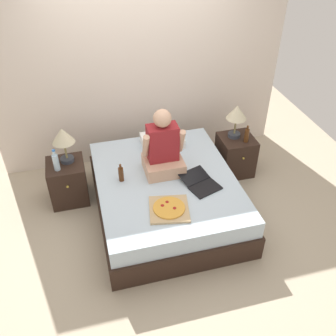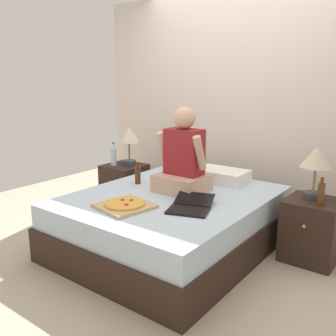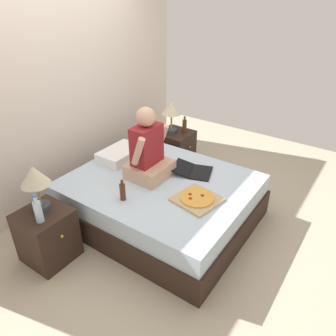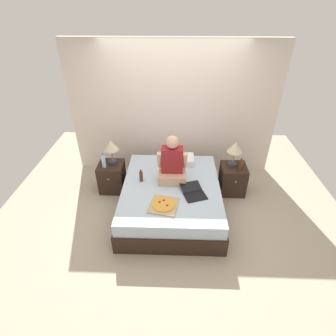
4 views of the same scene
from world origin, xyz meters
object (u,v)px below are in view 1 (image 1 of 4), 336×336
(water_bottle, at_px, (56,162))
(laptop, at_px, (202,184))
(nightstand_right, at_px, (235,155))
(lamp_on_left_nightstand, at_px, (63,138))
(person_seated, at_px, (163,150))
(nightstand_left, at_px, (68,182))
(beer_bottle_on_bed, at_px, (121,174))
(lamp_on_right_nightstand, at_px, (237,114))
(pizza_box, at_px, (169,209))
(bed, at_px, (166,195))
(beer_bottle, at_px, (247,135))

(water_bottle, bearing_deg, laptop, -23.56)
(nightstand_right, bearing_deg, lamp_on_left_nightstand, 178.67)
(lamp_on_left_nightstand, relative_size, person_seated, 0.58)
(nightstand_left, xyz_separation_m, beer_bottle_on_bed, (0.61, -0.44, 0.33))
(nightstand_right, height_order, lamp_on_right_nightstand, lamp_on_right_nightstand)
(nightstand_left, relative_size, lamp_on_left_nightstand, 1.19)
(water_bottle, distance_m, lamp_on_right_nightstand, 2.27)
(laptop, bearing_deg, pizza_box, -147.39)
(lamp_on_right_nightstand, bearing_deg, nightstand_right, -59.07)
(nightstand_right, relative_size, person_seated, 0.69)
(nightstand_left, distance_m, laptop, 1.66)
(lamp_on_left_nightstand, distance_m, lamp_on_right_nightstand, 2.13)
(bed, bearing_deg, lamp_on_right_nightstand, 28.63)
(water_bottle, bearing_deg, nightstand_right, 2.26)
(bed, xyz_separation_m, nightstand_right, (1.10, 0.54, 0.02))
(beer_bottle_on_bed, bearing_deg, water_bottle, 152.98)
(nightstand_left, height_order, lamp_on_left_nightstand, lamp_on_left_nightstand)
(lamp_on_left_nightstand, bearing_deg, nightstand_right, -1.33)
(water_bottle, height_order, beer_bottle_on_bed, water_bottle)
(pizza_box, bearing_deg, beer_bottle, 36.62)
(nightstand_left, height_order, water_bottle, water_bottle)
(bed, distance_m, water_bottle, 1.32)
(laptop, bearing_deg, person_seated, 131.49)
(person_seated, xyz_separation_m, laptop, (0.34, -0.39, -0.27))
(beer_bottle, bearing_deg, beer_bottle_on_bed, -168.41)
(bed, distance_m, nightstand_right, 1.23)
(pizza_box, bearing_deg, water_bottle, 138.57)
(nightstand_right, height_order, laptop, laptop)
(nightstand_right, xyz_separation_m, beer_bottle_on_bed, (-1.59, -0.44, 0.33))
(nightstand_right, bearing_deg, pizza_box, -138.99)
(lamp_on_left_nightstand, bearing_deg, lamp_on_right_nightstand, 0.00)
(nightstand_right, distance_m, person_seated, 1.27)
(lamp_on_right_nightstand, bearing_deg, person_seated, -158.34)
(laptop, bearing_deg, nightstand_right, 45.19)
(person_seated, relative_size, laptop, 1.58)
(nightstand_left, distance_m, lamp_on_right_nightstand, 2.25)
(person_seated, xyz_separation_m, pizza_box, (-0.11, -0.67, -0.27))
(lamp_on_left_nightstand, relative_size, pizza_box, 0.97)
(lamp_on_right_nightstand, xyz_separation_m, pizza_box, (-1.17, -1.09, -0.34))
(bed, height_order, person_seated, person_seated)
(water_bottle, relative_size, person_seated, 0.35)
(bed, height_order, water_bottle, water_bottle)
(lamp_on_right_nightstand, relative_size, pizza_box, 0.97)
(lamp_on_right_nightstand, relative_size, beer_bottle_on_bed, 2.05)
(bed, height_order, beer_bottle_on_bed, beer_bottle_on_bed)
(nightstand_left, height_order, laptop, laptop)
(lamp_on_right_nightstand, bearing_deg, nightstand_left, -178.68)
(lamp_on_left_nightstand, distance_m, person_seated, 1.15)
(pizza_box, bearing_deg, bed, 78.93)
(nightstand_left, xyz_separation_m, water_bottle, (-0.08, -0.09, 0.38))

